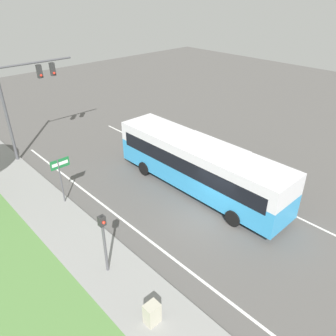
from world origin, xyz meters
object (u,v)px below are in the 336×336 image
at_px(street_sign, 61,173).
at_px(pedestrian_signal, 104,236).
at_px(utility_cabinet, 152,314).
at_px(bus, 199,163).
at_px(signal_gantry, 25,92).

bearing_deg(street_sign, pedestrian_signal, -101.26).
height_order(pedestrian_signal, utility_cabinet, pedestrian_signal).
bearing_deg(pedestrian_signal, street_sign, 78.74).
xyz_separation_m(pedestrian_signal, street_sign, (1.23, 6.18, -0.07)).
relative_size(bus, street_sign, 4.07).
xyz_separation_m(bus, utility_cabinet, (-8.19, -5.13, -1.28)).
bearing_deg(pedestrian_signal, bus, 12.88).
xyz_separation_m(street_sign, utility_cabinet, (-1.47, -9.50, -1.45)).
distance_m(bus, street_sign, 8.01).
bearing_deg(signal_gantry, pedestrian_signal, -101.66).
bearing_deg(street_sign, signal_gantry, 78.00).
bearing_deg(utility_cabinet, street_sign, 81.18).
distance_m(signal_gantry, utility_cabinet, 17.49).
bearing_deg(street_sign, bus, -33.02).
bearing_deg(signal_gantry, street_sign, -102.00).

